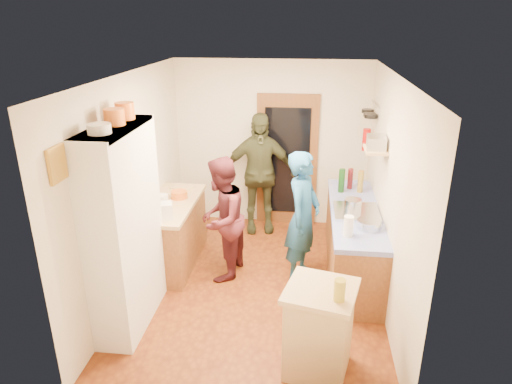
% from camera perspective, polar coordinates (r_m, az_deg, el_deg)
% --- Properties ---
extents(floor, '(3.00, 4.00, 0.02)m').
position_cam_1_polar(floor, '(5.89, 0.11, -11.71)').
color(floor, brown).
rests_on(floor, ground).
extents(ceiling, '(3.00, 4.00, 0.02)m').
position_cam_1_polar(ceiling, '(4.98, 0.13, 14.50)').
color(ceiling, silver).
rests_on(ceiling, ground).
extents(wall_back, '(3.00, 0.02, 2.60)m').
position_cam_1_polar(wall_back, '(7.20, 1.96, 5.97)').
color(wall_back, beige).
rests_on(wall_back, ground).
extents(wall_front, '(3.00, 0.02, 2.60)m').
position_cam_1_polar(wall_front, '(3.51, -3.72, -11.45)').
color(wall_front, beige).
rests_on(wall_front, ground).
extents(wall_left, '(0.02, 4.00, 2.60)m').
position_cam_1_polar(wall_left, '(5.66, -15.25, 0.90)').
color(wall_left, beige).
rests_on(wall_left, ground).
extents(wall_right, '(0.02, 4.00, 2.60)m').
position_cam_1_polar(wall_right, '(5.35, 16.40, -0.41)').
color(wall_right, beige).
rests_on(wall_right, ground).
extents(door_frame, '(0.95, 0.06, 2.10)m').
position_cam_1_polar(door_frame, '(7.22, 3.89, 3.90)').
color(door_frame, brown).
rests_on(door_frame, ground).
extents(door_glass, '(0.70, 0.02, 1.70)m').
position_cam_1_polar(door_glass, '(7.18, 3.88, 3.82)').
color(door_glass, black).
rests_on(door_glass, door_frame).
extents(hutch_body, '(0.40, 1.20, 2.20)m').
position_cam_1_polar(hutch_body, '(4.98, -16.07, -4.54)').
color(hutch_body, white).
rests_on(hutch_body, ground).
extents(hutch_top_shelf, '(0.40, 1.14, 0.04)m').
position_cam_1_polar(hutch_top_shelf, '(4.63, -17.42, 7.61)').
color(hutch_top_shelf, white).
rests_on(hutch_top_shelf, hutch_body).
extents(plate_stack, '(0.21, 0.21, 0.09)m').
position_cam_1_polar(plate_stack, '(4.36, -19.02, 7.49)').
color(plate_stack, white).
rests_on(plate_stack, hutch_top_shelf).
extents(orange_pot_a, '(0.20, 0.20, 0.16)m').
position_cam_1_polar(orange_pot_a, '(4.66, -17.29, 8.96)').
color(orange_pot_a, orange).
rests_on(orange_pot_a, hutch_top_shelf).
extents(orange_pot_b, '(0.19, 0.19, 0.17)m').
position_cam_1_polar(orange_pot_b, '(4.90, -16.08, 9.73)').
color(orange_pot_b, orange).
rests_on(orange_pot_b, hutch_top_shelf).
extents(left_counter_base, '(0.60, 1.40, 0.85)m').
position_cam_1_polar(left_counter_base, '(6.29, -10.38, -5.27)').
color(left_counter_base, '#935B2E').
rests_on(left_counter_base, ground).
extents(left_counter_top, '(0.64, 1.44, 0.05)m').
position_cam_1_polar(left_counter_top, '(6.10, -10.66, -1.48)').
color(left_counter_top, tan).
rests_on(left_counter_top, left_counter_base).
extents(toaster, '(0.31, 0.26, 0.20)m').
position_cam_1_polar(toaster, '(5.59, -11.77, -2.37)').
color(toaster, white).
rests_on(toaster, left_counter_top).
extents(kettle, '(0.18, 0.18, 0.16)m').
position_cam_1_polar(kettle, '(5.95, -11.60, -1.07)').
color(kettle, white).
rests_on(kettle, left_counter_top).
extents(orange_bowl, '(0.24, 0.24, 0.10)m').
position_cam_1_polar(orange_bowl, '(6.20, -9.57, -0.31)').
color(orange_bowl, orange).
rests_on(orange_bowl, left_counter_top).
extents(chopping_board, '(0.35, 0.30, 0.02)m').
position_cam_1_polar(chopping_board, '(6.56, -9.18, 0.59)').
color(chopping_board, tan).
rests_on(chopping_board, left_counter_top).
extents(right_counter_base, '(0.60, 2.20, 0.84)m').
position_cam_1_polar(right_counter_base, '(6.12, 11.97, -6.25)').
color(right_counter_base, '#935B2E').
rests_on(right_counter_base, ground).
extents(right_counter_top, '(0.62, 2.22, 0.06)m').
position_cam_1_polar(right_counter_top, '(5.93, 12.30, -2.38)').
color(right_counter_top, '#1E2EC3').
rests_on(right_counter_top, right_counter_base).
extents(hob, '(0.55, 0.58, 0.04)m').
position_cam_1_polar(hob, '(5.79, 12.44, -2.43)').
color(hob, silver).
rests_on(hob, right_counter_top).
extents(pot_on_hob, '(0.21, 0.21, 0.14)m').
position_cam_1_polar(pot_on_hob, '(5.77, 12.00, -1.53)').
color(pot_on_hob, silver).
rests_on(pot_on_hob, hob).
extents(bottle_a, '(0.10, 0.10, 0.33)m').
position_cam_1_polar(bottle_a, '(6.40, 10.65, 1.42)').
color(bottle_a, '#143F14').
rests_on(bottle_a, right_counter_top).
extents(bottle_b, '(0.08, 0.08, 0.29)m').
position_cam_1_polar(bottle_b, '(6.56, 11.69, 1.66)').
color(bottle_b, '#591419').
rests_on(bottle_b, right_counter_top).
extents(bottle_c, '(0.09, 0.09, 0.31)m').
position_cam_1_polar(bottle_c, '(6.45, 12.93, 1.28)').
color(bottle_c, olive).
rests_on(bottle_c, right_counter_top).
extents(paper_towel, '(0.11, 0.11, 0.24)m').
position_cam_1_polar(paper_towel, '(5.15, 11.48, -4.22)').
color(paper_towel, white).
rests_on(paper_towel, right_counter_top).
extents(mixing_bowl, '(0.30, 0.30, 0.11)m').
position_cam_1_polar(mixing_bowl, '(5.40, 13.91, -3.95)').
color(mixing_bowl, silver).
rests_on(mixing_bowl, right_counter_top).
extents(island_base, '(0.66, 0.66, 0.86)m').
position_cam_1_polar(island_base, '(4.49, 7.84, -17.01)').
color(island_base, tan).
rests_on(island_base, ground).
extents(island_top, '(0.75, 0.75, 0.05)m').
position_cam_1_polar(island_top, '(4.22, 8.15, -12.15)').
color(island_top, tan).
rests_on(island_top, island_base).
extents(cutting_board, '(0.41, 0.35, 0.02)m').
position_cam_1_polar(cutting_board, '(4.27, 7.64, -11.58)').
color(cutting_board, white).
rests_on(cutting_board, island_top).
extents(oil_jar, '(0.12, 0.12, 0.20)m').
position_cam_1_polar(oil_jar, '(4.03, 10.41, -11.96)').
color(oil_jar, '#AD9E2D').
rests_on(oil_jar, island_top).
extents(pan_rail, '(0.02, 0.65, 0.02)m').
position_cam_1_polar(pan_rail, '(6.60, 14.63, 10.58)').
color(pan_rail, silver).
rests_on(pan_rail, wall_right).
extents(pan_hang_a, '(0.18, 0.18, 0.05)m').
position_cam_1_polar(pan_hang_a, '(6.45, 14.18, 9.19)').
color(pan_hang_a, black).
rests_on(pan_hang_a, pan_rail).
extents(pan_hang_b, '(0.16, 0.16, 0.05)m').
position_cam_1_polar(pan_hang_b, '(6.64, 13.96, 9.38)').
color(pan_hang_b, black).
rests_on(pan_hang_b, pan_rail).
extents(pan_hang_c, '(0.17, 0.17, 0.05)m').
position_cam_1_polar(pan_hang_c, '(6.84, 13.78, 9.81)').
color(pan_hang_c, black).
rests_on(pan_hang_c, pan_rail).
extents(wall_shelf, '(0.26, 0.42, 0.03)m').
position_cam_1_polar(wall_shelf, '(5.63, 14.72, 5.12)').
color(wall_shelf, tan).
rests_on(wall_shelf, wall_right).
extents(radio, '(0.24, 0.32, 0.15)m').
position_cam_1_polar(radio, '(5.60, 14.81, 6.01)').
color(radio, silver).
rests_on(radio, wall_shelf).
extents(ext_bracket, '(0.06, 0.10, 0.04)m').
position_cam_1_polar(ext_bracket, '(6.90, 14.08, 5.95)').
color(ext_bracket, black).
rests_on(ext_bracket, wall_right).
extents(fire_extinguisher, '(0.11, 0.11, 0.32)m').
position_cam_1_polar(fire_extinguisher, '(6.88, 13.61, 6.38)').
color(fire_extinguisher, red).
rests_on(fire_extinguisher, wall_right).
extents(picture_frame, '(0.03, 0.25, 0.30)m').
position_cam_1_polar(picture_frame, '(4.10, -23.62, 3.21)').
color(picture_frame, gold).
rests_on(picture_frame, wall_left).
extents(person_hob, '(0.58, 0.72, 1.69)m').
position_cam_1_polar(person_hob, '(5.68, 6.08, -3.32)').
color(person_hob, '#1D538A').
rests_on(person_hob, ground).
extents(person_left, '(0.72, 0.86, 1.60)m').
position_cam_1_polar(person_left, '(5.78, -3.95, -3.28)').
color(person_left, '#4C1B23').
rests_on(person_left, ground).
extents(person_back, '(1.16, 0.64, 1.88)m').
position_cam_1_polar(person_back, '(6.97, 0.45, 2.34)').
color(person_back, '#373B23').
rests_on(person_back, ground).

